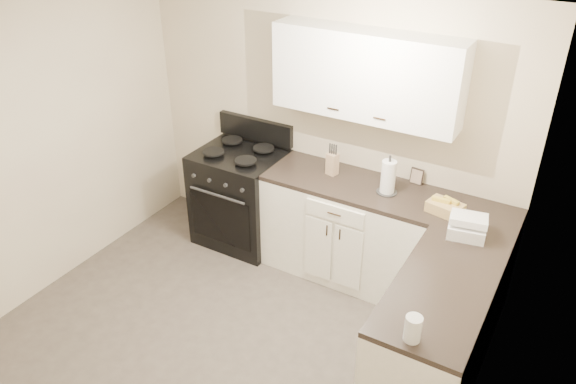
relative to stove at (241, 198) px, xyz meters
The scene contains 19 objects.
floor 1.70m from the stove, 64.01° to the right, with size 3.60×3.60×0.00m, color #473F38.
ceiling 2.62m from the stove, 64.01° to the right, with size 3.60×3.60×0.00m, color white.
wall_back 1.12m from the stove, 24.32° to the left, with size 3.60×3.60×0.00m, color beige.
wall_right 3.02m from the stove, 30.35° to the right, with size 3.60×3.60×0.00m, color beige.
wall_left 1.99m from the stove, 126.23° to the right, with size 3.60×3.60×0.00m, color beige.
base_cabinets_back 1.14m from the stove, ahead, with size 1.55×0.60×0.90m, color white.
base_cabinets_right 2.31m from the stove, 15.73° to the right, with size 0.60×1.90×0.90m, color white.
countertop_back 1.23m from the stove, ahead, with size 1.55×0.60×0.04m, color black.
countertop_right 2.35m from the stove, 15.73° to the right, with size 0.60×1.90×0.04m, color black.
upper_cabinets 1.80m from the stove, ahead, with size 1.55×0.30×0.70m, color white.
stove is the anchor object (origin of this frame).
knife_block 1.10m from the stove, ahead, with size 0.09×0.08×0.20m, color tan.
paper_towel 1.59m from the stove, ahead, with size 0.12×0.12×0.29m, color white.
picture_frame 1.73m from the stove, ahead, with size 0.11×0.01×0.14m, color black.
wicker_basket 2.03m from the stove, ahead, with size 0.26×0.17×0.09m, color tan.
countertop_grill 2.27m from the stove, ahead, with size 0.26×0.24×0.10m, color white.
glass_jar 2.71m from the stove, 33.82° to the right, with size 0.10×0.10×0.16m, color silver.
oven_mitt_near 2.29m from the stove, 34.01° to the right, with size 0.02×0.13×0.23m, color black.
oven_mitt_far 2.09m from the stove, 24.63° to the right, with size 0.02×0.16×0.29m, color black.
Camera 1 is at (2.05, -2.37, 3.25)m, focal length 35.00 mm.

